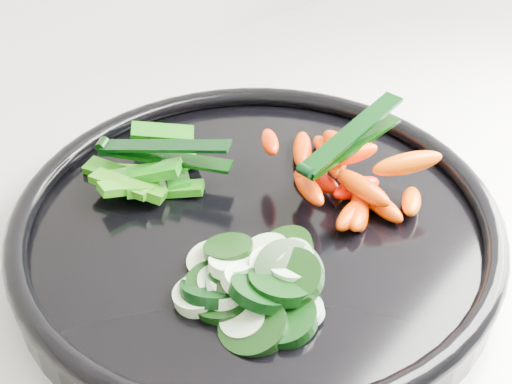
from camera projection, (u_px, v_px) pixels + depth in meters
veggie_tray at (256, 227)px, 0.55m from camera, size 0.45×0.45×0.04m
cucumber_pile at (248, 285)px, 0.48m from camera, size 0.12×0.12×0.04m
carrot_pile at (345, 176)px, 0.56m from camera, size 0.11×0.15×0.05m
pepper_pile at (151, 173)px, 0.58m from camera, size 0.11×0.11×0.04m
tong_carrot at (349, 141)px, 0.55m from camera, size 0.11×0.03×0.02m
tong_pepper at (161, 151)px, 0.58m from camera, size 0.08×0.10×0.02m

